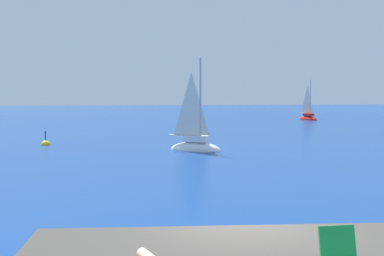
# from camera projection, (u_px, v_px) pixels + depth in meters

# --- Properties ---
(sailboat_near) EXTENTS (3.11, 2.17, 5.63)m
(sailboat_near) POSITION_uv_depth(u_px,v_px,m) (195.00, 145.00, 28.19)
(sailboat_near) COLOR white
(sailboat_near) RESTS_ON ground
(sailboat_far) EXTENTS (1.76, 2.52, 4.57)m
(sailboat_far) POSITION_uv_depth(u_px,v_px,m) (308.00, 117.00, 52.56)
(sailboat_far) COLOR red
(sailboat_far) RESTS_ON ground
(marker_buoy) EXTENTS (0.56, 0.56, 1.13)m
(marker_buoy) POSITION_uv_depth(u_px,v_px,m) (46.00, 145.00, 30.86)
(marker_buoy) COLOR yellow
(marker_buoy) RESTS_ON ground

